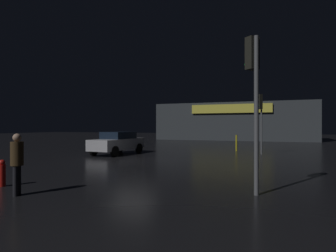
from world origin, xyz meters
name	(u,v)px	position (x,y,z in m)	size (l,w,h in m)	color
ground_plane	(132,161)	(0.00, 0.00, 0.00)	(120.00, 120.00, 0.00)	black
store_building	(235,122)	(1.65, 28.11, 2.54)	(21.15, 8.79, 5.07)	#33383D
traffic_signal_main	(253,79)	(6.93, -5.70, 3.26)	(0.43, 0.41, 4.46)	#595B60
traffic_signal_opposite	(260,109)	(6.37, 6.30, 3.09)	(0.42, 0.42, 4.08)	#595B60
car_near	(118,142)	(-2.77, 3.10, 0.81)	(2.11, 4.63, 1.53)	#B7B7BF
pedestrian	(17,159)	(0.82, -8.22, 1.01)	(0.44, 0.44, 1.72)	black
fire_hydrant	(2,173)	(-0.66, -7.49, 0.42)	(0.22, 0.22, 0.86)	red
bollard_kerb_b	(236,143)	(4.49, 8.63, 0.62)	(0.13, 0.13, 1.24)	gold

